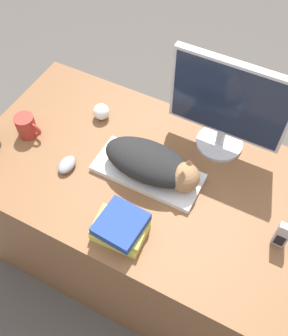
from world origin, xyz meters
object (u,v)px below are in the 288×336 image
object	(u,v)px
keyboard	(148,173)
baseball	(101,112)
coffee_mug	(27,126)
monitor	(228,105)
cat	(154,164)
computer_mouse	(67,165)
book_stack	(120,228)
phone	(282,235)

from	to	relation	value
keyboard	baseball	world-z (taller)	baseball
coffee_mug	monitor	bearing A→B (deg)	23.32
monitor	baseball	size ratio (longest dim) A/B	6.40
cat	computer_mouse	xyz separation A→B (m)	(-0.32, -0.12, -0.06)
monitor	book_stack	world-z (taller)	monitor
computer_mouse	coffee_mug	xyz separation A→B (m)	(-0.24, 0.07, 0.03)
keyboard	computer_mouse	world-z (taller)	computer_mouse
cat	phone	xyz separation A→B (m)	(0.51, -0.05, -0.02)
phone	book_stack	xyz separation A→B (m)	(-0.50, -0.22, -0.01)
cat	book_stack	world-z (taller)	cat
computer_mouse	book_stack	bearing A→B (deg)	-24.84
cat	book_stack	size ratio (longest dim) A/B	1.97
monitor	computer_mouse	distance (m)	0.66
keyboard	phone	distance (m)	0.54
phone	coffee_mug	bearing A→B (deg)	179.72
phone	computer_mouse	bearing A→B (deg)	-175.42
baseball	phone	bearing A→B (deg)	-15.08
cat	keyboard	bearing A→B (deg)	180.00
keyboard	monitor	bearing A→B (deg)	54.42
coffee_mug	phone	world-z (taller)	phone
keyboard	coffee_mug	size ratio (longest dim) A/B	3.70
cat	computer_mouse	world-z (taller)	cat
monitor	computer_mouse	xyz separation A→B (m)	(-0.49, -0.39, -0.21)
computer_mouse	keyboard	bearing A→B (deg)	21.62
computer_mouse	book_stack	xyz separation A→B (m)	(0.33, -0.15, 0.03)
keyboard	baseball	xyz separation A→B (m)	(-0.32, 0.18, 0.02)
keyboard	phone	world-z (taller)	phone
keyboard	phone	size ratio (longest dim) A/B	3.46
cat	baseball	size ratio (longest dim) A/B	5.41
cat	phone	distance (m)	0.51
cat	monitor	size ratio (longest dim) A/B	0.85
cat	book_stack	bearing A→B (deg)	-88.72
coffee_mug	book_stack	bearing A→B (deg)	-21.45
monitor	phone	bearing A→B (deg)	-43.22
keyboard	monitor	distance (m)	0.40
book_stack	cat	bearing A→B (deg)	91.28
baseball	cat	bearing A→B (deg)	-27.38
baseball	keyboard	bearing A→B (deg)	-29.29
cat	baseball	xyz separation A→B (m)	(-0.34, 0.18, -0.05)
baseball	phone	world-z (taller)	phone
monitor	coffee_mug	size ratio (longest dim) A/B	3.95
monitor	computer_mouse	size ratio (longest dim) A/B	5.03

